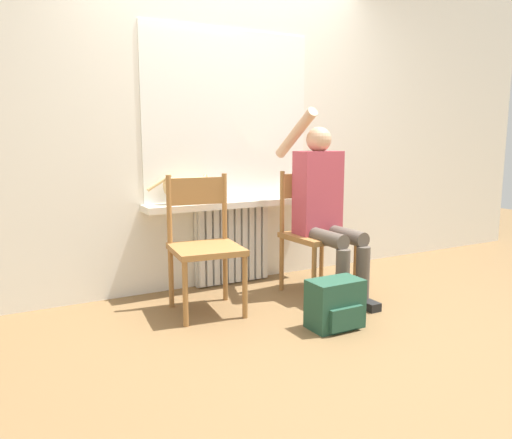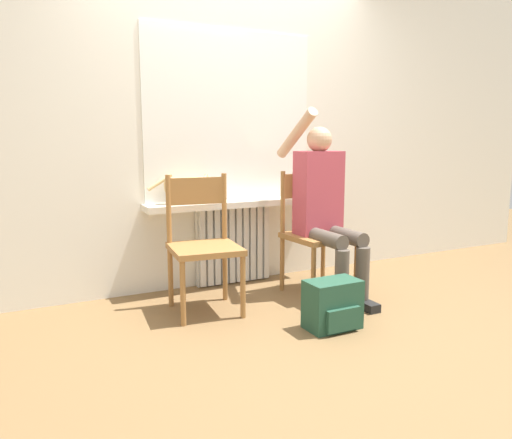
# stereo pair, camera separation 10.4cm
# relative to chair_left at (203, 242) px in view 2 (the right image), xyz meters

# --- Properties ---
(ground_plane) EXTENTS (12.00, 12.00, 0.00)m
(ground_plane) POSITION_rel_chair_left_xyz_m (0.46, -0.64, -0.49)
(ground_plane) COLOR brown
(wall_with_window) EXTENTS (7.00, 0.06, 2.70)m
(wall_with_window) POSITION_rel_chair_left_xyz_m (0.46, 0.59, 0.86)
(wall_with_window) COLOR white
(wall_with_window) RESTS_ON ground_plane
(radiator) EXTENTS (0.64, 0.08, 0.65)m
(radiator) POSITION_rel_chair_left_xyz_m (0.46, 0.51, -0.16)
(radiator) COLOR silver
(radiator) RESTS_ON ground_plane
(windowsill) EXTENTS (1.49, 0.22, 0.05)m
(windowsill) POSITION_rel_chair_left_xyz_m (0.46, 0.45, 0.19)
(windowsill) COLOR silver
(windowsill) RESTS_ON radiator
(window_glass) EXTENTS (1.43, 0.01, 1.34)m
(window_glass) POSITION_rel_chair_left_xyz_m (0.46, 0.56, 0.88)
(window_glass) COLOR white
(window_glass) RESTS_ON windowsill
(chair_left) EXTENTS (0.50, 0.50, 0.95)m
(chair_left) POSITION_rel_chair_left_xyz_m (0.00, 0.00, 0.00)
(chair_left) COLOR #9E6B38
(chair_left) RESTS_ON ground_plane
(chair_right) EXTENTS (0.48, 0.48, 0.95)m
(chair_right) POSITION_rel_chair_left_xyz_m (0.93, 0.00, 0.00)
(chair_right) COLOR #9E6B38
(chair_right) RESTS_ON ground_plane
(person) EXTENTS (0.36, 0.99, 1.42)m
(person) POSITION_rel_chair_left_xyz_m (0.93, -0.11, 0.23)
(person) COLOR brown
(person) RESTS_ON ground_plane
(cat) EXTENTS (0.52, 0.12, 0.24)m
(cat) POSITION_rel_chair_left_xyz_m (0.06, 0.47, 0.35)
(cat) COLOR #DBB77A
(cat) RESTS_ON windowsill
(backpack) EXTENTS (0.34, 0.24, 0.31)m
(backpack) POSITION_rel_chair_left_xyz_m (0.60, -0.70, -0.33)
(backpack) COLOR #234C38
(backpack) RESTS_ON ground_plane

